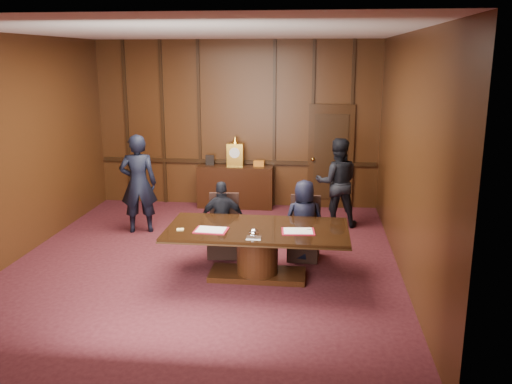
% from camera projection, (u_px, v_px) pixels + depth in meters
% --- Properties ---
extents(room, '(7.00, 7.04, 3.50)m').
position_uv_depth(room, '(209.00, 153.00, 8.25)').
color(room, '#330E13').
rests_on(room, ground).
extents(sideboard, '(1.60, 0.45, 1.54)m').
position_uv_depth(sideboard, '(236.00, 185.00, 11.57)').
color(sideboard, black).
rests_on(sideboard, ground).
extents(conference_table, '(2.62, 1.32, 0.76)m').
position_uv_depth(conference_table, '(257.00, 244.00, 7.84)').
color(conference_table, black).
rests_on(conference_table, ground).
extents(folder_left, '(0.48, 0.36, 0.02)m').
position_uv_depth(folder_left, '(211.00, 230.00, 7.66)').
color(folder_left, maroon).
rests_on(folder_left, conference_table).
extents(folder_right, '(0.49, 0.37, 0.02)m').
position_uv_depth(folder_right, '(298.00, 231.00, 7.60)').
color(folder_right, maroon).
rests_on(folder_right, conference_table).
extents(inkstand, '(0.20, 0.14, 0.12)m').
position_uv_depth(inkstand, '(254.00, 234.00, 7.33)').
color(inkstand, white).
rests_on(inkstand, conference_table).
extents(notepad, '(0.11, 0.09, 0.01)m').
position_uv_depth(notepad, '(180.00, 229.00, 7.69)').
color(notepad, '#FDD47C').
rests_on(notepad, conference_table).
extents(chair_left, '(0.51, 0.51, 0.99)m').
position_uv_depth(chair_left, '(224.00, 237.00, 8.81)').
color(chair_left, black).
rests_on(chair_left, ground).
extents(chair_right, '(0.51, 0.51, 0.99)m').
position_uv_depth(chair_right, '(304.00, 240.00, 8.67)').
color(chair_right, black).
rests_on(chair_right, ground).
extents(signatory_left, '(0.77, 0.42, 1.24)m').
position_uv_depth(signatory_left, '(223.00, 219.00, 8.65)').
color(signatory_left, black).
rests_on(signatory_left, ground).
extents(signatory_right, '(0.70, 0.52, 1.30)m').
position_uv_depth(signatory_right, '(304.00, 221.00, 8.51)').
color(signatory_right, black).
rests_on(signatory_right, ground).
extents(witness_left, '(0.75, 0.58, 1.81)m').
position_uv_depth(witness_left, '(138.00, 184.00, 9.84)').
color(witness_left, black).
rests_on(witness_left, ground).
extents(witness_right, '(0.88, 0.71, 1.69)m').
position_uv_depth(witness_right, '(337.00, 183.00, 10.20)').
color(witness_right, black).
rests_on(witness_right, ground).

